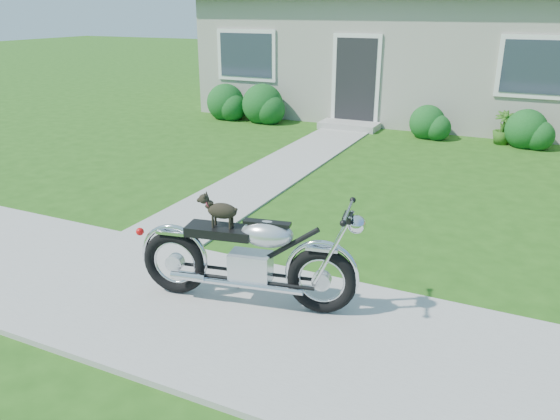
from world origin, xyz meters
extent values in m
plane|color=#235114|center=(0.00, 0.00, 0.00)|extent=(80.00, 80.00, 0.00)
cube|color=#9E9B93|center=(0.00, 0.00, 0.02)|extent=(24.00, 2.20, 0.04)
cube|color=#9E9B93|center=(-1.50, 5.00, 0.01)|extent=(1.20, 8.00, 0.03)
cube|color=#B2ABA0|center=(0.00, 12.00, 1.50)|extent=(12.00, 6.00, 3.00)
cube|color=black|center=(-1.50, 8.97, 1.05)|extent=(1.00, 0.06, 2.10)
cube|color=#9E9B93|center=(-1.50, 8.62, 0.08)|extent=(1.40, 0.70, 0.16)
cube|color=#2D3847|center=(-4.50, 8.97, 1.60)|extent=(1.70, 0.05, 1.30)
cube|color=#2D3847|center=(2.50, 8.97, 1.60)|extent=(1.70, 0.05, 1.30)
sphere|color=#144E1A|center=(2.43, 8.50, 0.37)|extent=(0.86, 0.86, 0.86)
sphere|color=#144E1A|center=(0.38, 8.50, 0.34)|extent=(0.79, 0.79, 0.79)
sphere|color=#144E1A|center=(-3.79, 8.50, 0.44)|extent=(1.05, 1.05, 1.05)
sphere|color=#144E1A|center=(-4.89, 8.50, 0.42)|extent=(0.98, 0.98, 0.98)
imported|color=#255416|center=(-3.68, 8.55, 0.38)|extent=(0.89, 0.91, 0.77)
imported|color=#2D5D19|center=(1.97, 8.55, 0.36)|extent=(0.46, 0.46, 0.71)
torus|color=black|center=(1.00, 0.36, 0.38)|extent=(0.68, 0.23, 0.67)
torus|color=black|center=(-0.47, 0.08, 0.38)|extent=(0.68, 0.23, 0.67)
cube|color=silver|center=(0.31, 0.23, 0.42)|extent=(0.44, 0.31, 0.30)
ellipsoid|color=silver|center=(0.48, 0.26, 0.79)|extent=(0.55, 0.38, 0.26)
cube|color=black|center=(0.02, 0.18, 0.78)|extent=(0.69, 0.38, 0.09)
cube|color=silver|center=(1.00, 0.36, 0.72)|extent=(0.32, 0.19, 0.03)
cube|color=silver|center=(-0.47, 0.08, 0.72)|extent=(0.32, 0.19, 0.03)
cylinder|color=silver|center=(1.22, 0.40, 1.09)|extent=(0.14, 0.59, 0.03)
sphere|color=silver|center=(1.30, 0.42, 0.98)|extent=(0.20, 0.20, 0.17)
cylinder|color=silver|center=(0.34, 0.10, 0.29)|extent=(1.09, 0.26, 0.06)
ellipsoid|color=black|center=(0.05, 0.18, 0.98)|extent=(0.31, 0.19, 0.15)
sphere|color=black|center=(-0.13, 0.15, 1.09)|extent=(0.11, 0.11, 0.09)
cylinder|color=black|center=(-0.04, 0.20, 0.88)|extent=(0.03, 0.03, 0.12)
cylinder|color=black|center=(-0.03, 0.13, 0.88)|extent=(0.03, 0.03, 0.12)
cylinder|color=black|center=(0.12, 0.23, 0.88)|extent=(0.03, 0.03, 0.12)
cylinder|color=black|center=(0.14, 0.16, 0.88)|extent=(0.03, 0.03, 0.12)
torus|color=#AB2D3B|center=(-0.09, 0.16, 1.04)|extent=(0.06, 0.09, 0.08)
camera|label=1|loc=(2.61, -3.94, 2.79)|focal=35.00mm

